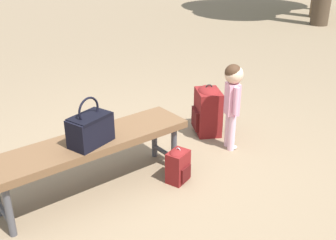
{
  "coord_description": "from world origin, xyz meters",
  "views": [
    {
      "loc": [
        -1.96,
        -2.13,
        1.84
      ],
      "look_at": [
        0.22,
        0.02,
        0.45
      ],
      "focal_mm": 43.16,
      "sensor_mm": 36.0,
      "label": 1
    }
  ],
  "objects_px": {
    "backpack_large": "(208,109)",
    "handbag": "(90,128)",
    "backpack_small": "(178,165)",
    "child_standing": "(232,94)",
    "park_bench": "(91,146)"
  },
  "relations": [
    {
      "from": "backpack_large",
      "to": "handbag",
      "type": "bearing_deg",
      "value": -176.52
    },
    {
      "from": "backpack_small",
      "to": "child_standing",
      "type": "bearing_deg",
      "value": 3.73
    },
    {
      "from": "handbag",
      "to": "backpack_small",
      "type": "bearing_deg",
      "value": -28.6
    },
    {
      "from": "park_bench",
      "to": "child_standing",
      "type": "xyz_separation_m",
      "value": [
        1.32,
        -0.34,
        0.15
      ]
    },
    {
      "from": "handbag",
      "to": "child_standing",
      "type": "bearing_deg",
      "value": -11.4
    },
    {
      "from": "backpack_large",
      "to": "backpack_small",
      "type": "height_order",
      "value": "backpack_large"
    },
    {
      "from": "park_bench",
      "to": "handbag",
      "type": "relative_size",
      "value": 4.45
    },
    {
      "from": "child_standing",
      "to": "backpack_large",
      "type": "bearing_deg",
      "value": 73.1
    },
    {
      "from": "park_bench",
      "to": "backpack_large",
      "type": "relative_size",
      "value": 3.12
    },
    {
      "from": "handbag",
      "to": "backpack_small",
      "type": "xyz_separation_m",
      "value": [
        0.59,
        -0.32,
        -0.42
      ]
    },
    {
      "from": "handbag",
      "to": "backpack_small",
      "type": "distance_m",
      "value": 0.8
    },
    {
      "from": "handbag",
      "to": "child_standing",
      "type": "xyz_separation_m",
      "value": [
        1.36,
        -0.27,
        -0.03
      ]
    },
    {
      "from": "park_bench",
      "to": "backpack_large",
      "type": "height_order",
      "value": "backpack_large"
    },
    {
      "from": "handbag",
      "to": "backpack_small",
      "type": "relative_size",
      "value": 1.19
    },
    {
      "from": "park_bench",
      "to": "child_standing",
      "type": "relative_size",
      "value": 1.98
    }
  ]
}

